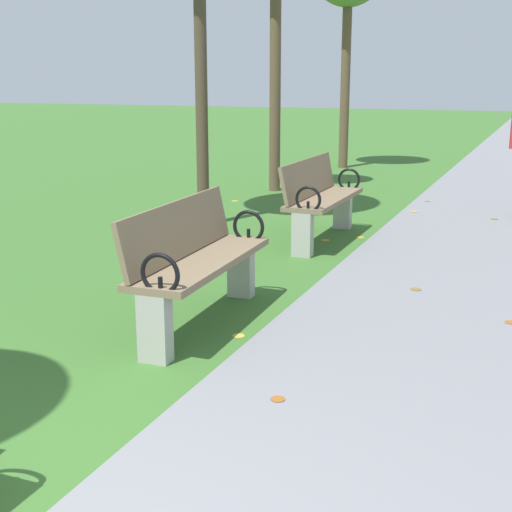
# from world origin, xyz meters

# --- Properties ---
(park_bench_2) EXTENTS (0.53, 1.62, 0.90)m
(park_bench_2) POSITION_xyz_m (-0.50, 3.30, 0.49)
(park_bench_2) COLOR #7A664C
(park_bench_2) RESTS_ON ground
(park_bench_3) EXTENTS (0.47, 1.60, 0.90)m
(park_bench_3) POSITION_xyz_m (-0.50, 6.25, 0.49)
(park_bench_3) COLOR #7A664C
(park_bench_3) RESTS_ON ground
(scattered_leaves) EXTENTS (5.43, 8.99, 0.02)m
(scattered_leaves) POSITION_xyz_m (-0.25, 5.10, 0.01)
(scattered_leaves) COLOR #BC842D
(scattered_leaves) RESTS_ON ground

